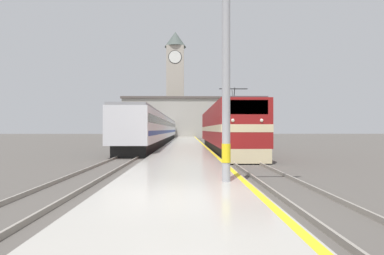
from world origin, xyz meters
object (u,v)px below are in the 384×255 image
object	(u,v)px
passenger_train	(159,129)
clock_tower	(175,81)
catenary_mast	(229,71)
locomotive_train	(225,129)

from	to	relation	value
passenger_train	clock_tower	size ratio (longest dim) A/B	1.65
clock_tower	catenary_mast	bearing A→B (deg)	-86.55
locomotive_train	passenger_train	xyz separation A→B (m)	(-7.35, 17.76, 0.03)
locomotive_train	clock_tower	size ratio (longest dim) A/B	0.66
passenger_train	clock_tower	xyz separation A→B (m)	(0.84, 40.19, 13.68)
catenary_mast	clock_tower	distance (m)	75.69
catenary_mast	clock_tower	world-z (taller)	clock_tower
passenger_train	catenary_mast	distance (m)	34.88
locomotive_train	passenger_train	size ratio (longest dim) A/B	0.40
locomotive_train	catenary_mast	world-z (taller)	catenary_mast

